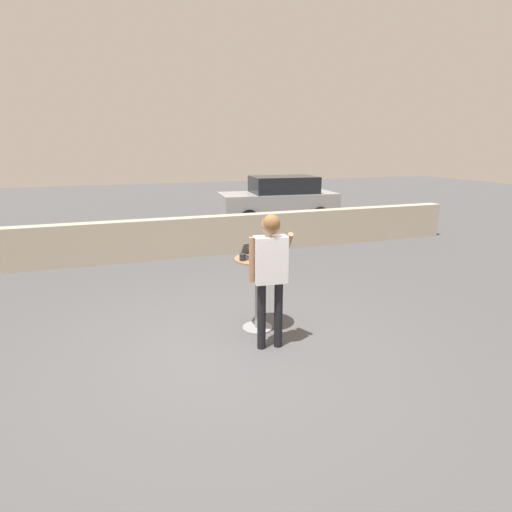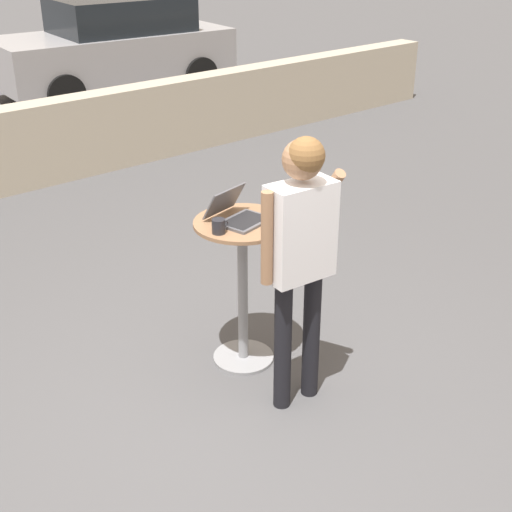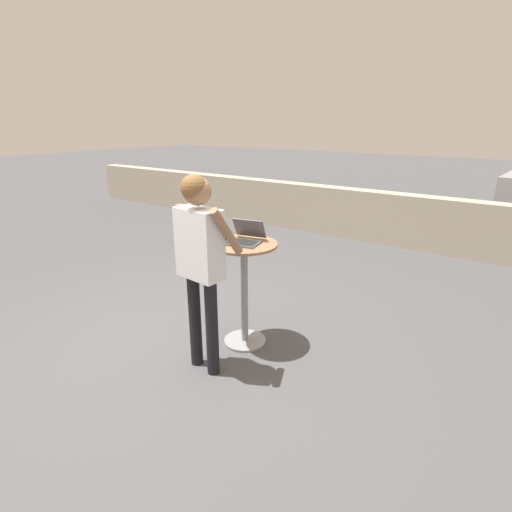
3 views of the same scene
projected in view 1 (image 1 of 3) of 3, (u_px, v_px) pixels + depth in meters
ground_plane at (234, 353)px, 5.11m from camera, size 50.00×50.00×0.00m
pavement_kerb at (176, 238)px, 9.46m from camera, size 15.23×0.35×0.93m
cafe_table at (257, 284)px, 5.63m from camera, size 0.64×0.64×1.07m
laptop at (256, 254)px, 5.53m from camera, size 0.38×0.41×0.21m
coffee_mug at (243, 257)px, 5.39m from camera, size 0.12×0.08×0.09m
standing_person at (270, 264)px, 4.97m from camera, size 0.57×0.37×1.77m
parked_car_near_street at (279, 199)px, 13.74m from camera, size 4.06×2.07×1.58m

